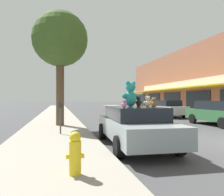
# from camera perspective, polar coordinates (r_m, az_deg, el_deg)

# --- Properties ---
(sidewalk_near) EXTENTS (3.04, 90.00, 0.16)m
(sidewalk_near) POSITION_cam_1_polar(r_m,az_deg,el_deg) (6.71, -15.45, -12.89)
(sidewalk_near) COLOR gray
(sidewalk_near) RESTS_ON ground_plane
(plush_art_car) EXTENTS (2.06, 4.65, 1.29)m
(plush_art_car) POSITION_cam_1_polar(r_m,az_deg,el_deg) (7.29, 5.82, -6.97)
(plush_art_car) COLOR #8C999E
(plush_art_car) RESTS_ON ground_plane
(teddy_bear_giant) EXTENTS (0.66, 0.46, 0.87)m
(teddy_bear_giant) POSITION_cam_1_polar(r_m,az_deg,el_deg) (7.48, 4.86, 0.98)
(teddy_bear_giant) COLOR teal
(teddy_bear_giant) RESTS_ON plush_art_car
(teddy_bear_brown) EXTENTS (0.22, 0.20, 0.31)m
(teddy_bear_brown) POSITION_cam_1_polar(r_m,az_deg,el_deg) (6.80, 10.92, -1.15)
(teddy_bear_brown) COLOR olive
(teddy_bear_brown) RESTS_ON plush_art_car
(teddy_bear_yellow) EXTENTS (0.19, 0.16, 0.26)m
(teddy_bear_yellow) POSITION_cam_1_polar(r_m,az_deg,el_deg) (7.44, 10.45, -1.27)
(teddy_bear_yellow) COLOR yellow
(teddy_bear_yellow) RESTS_ON plush_art_car
(teddy_bear_green) EXTENTS (0.16, 0.19, 0.26)m
(teddy_bear_green) POSITION_cam_1_polar(r_m,az_deg,el_deg) (8.02, 6.95, -1.21)
(teddy_bear_green) COLOR green
(teddy_bear_green) RESTS_ON plush_art_car
(teddy_bear_pink) EXTENTS (0.19, 0.13, 0.25)m
(teddy_bear_pink) POSITION_cam_1_polar(r_m,az_deg,el_deg) (6.20, 3.21, -1.52)
(teddy_bear_pink) COLOR pink
(teddy_bear_pink) RESTS_ON plush_art_car
(teddy_bear_cream) EXTENTS (0.26, 0.16, 0.35)m
(teddy_bear_cream) POSITION_cam_1_polar(r_m,az_deg,el_deg) (7.00, 9.30, -0.96)
(teddy_bear_cream) COLOR beige
(teddy_bear_cream) RESTS_ON plush_art_car
(teddy_bear_black) EXTENTS (0.27, 0.18, 0.35)m
(teddy_bear_black) POSITION_cam_1_polar(r_m,az_deg,el_deg) (7.57, 6.94, -0.92)
(teddy_bear_black) COLOR black
(teddy_bear_black) RESTS_ON plush_art_car
(teddy_bear_blue) EXTENTS (0.18, 0.16, 0.25)m
(teddy_bear_blue) POSITION_cam_1_polar(r_m,az_deg,el_deg) (8.25, 6.96, -1.21)
(teddy_bear_blue) COLOR blue
(teddy_bear_blue) RESTS_ON plush_art_car
(parked_car_far_center) EXTENTS (2.00, 4.23, 1.45)m
(parked_car_far_center) POSITION_cam_1_polar(r_m,az_deg,el_deg) (14.40, 26.24, -3.37)
(parked_car_far_center) COLOR #336B3D
(parked_car_far_center) RESTS_ON ground_plane
(parked_car_far_right) EXTENTS (1.86, 4.32, 1.46)m
(parked_car_far_right) POSITION_cam_1_polar(r_m,az_deg,el_deg) (19.68, 14.26, -2.61)
(parked_car_far_right) COLOR #B7B7BC
(parked_car_far_right) RESTS_ON ground_plane
(street_tree) EXTENTS (2.95, 2.95, 6.10)m
(street_tree) POSITION_cam_1_polar(r_m,az_deg,el_deg) (12.40, -13.39, 14.51)
(street_tree) COLOR brown
(street_tree) RESTS_ON sidewalk_near
(fire_hydrant) EXTENTS (0.33, 0.22, 0.79)m
(fire_hydrant) POSITION_cam_1_polar(r_m,az_deg,el_deg) (4.16, -9.61, -14.02)
(fire_hydrant) COLOR yellow
(fire_hydrant) RESTS_ON sidewalk_near
(parking_meter) EXTENTS (0.14, 0.10, 1.27)m
(parking_meter) POSITION_cam_1_polar(r_m,az_deg,el_deg) (8.99, -13.31, -3.98)
(parking_meter) COLOR #4C4C51
(parking_meter) RESTS_ON sidewalk_near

